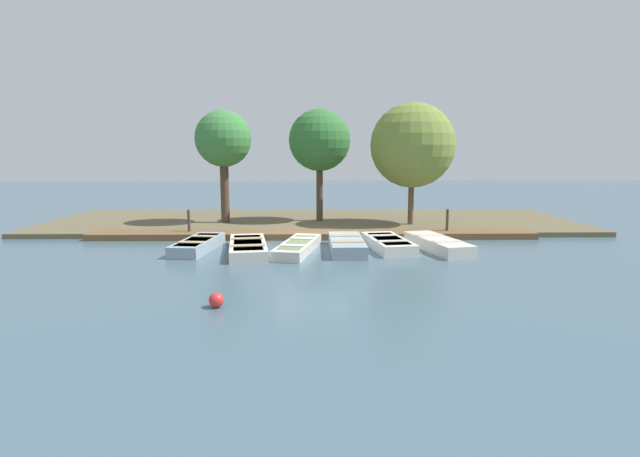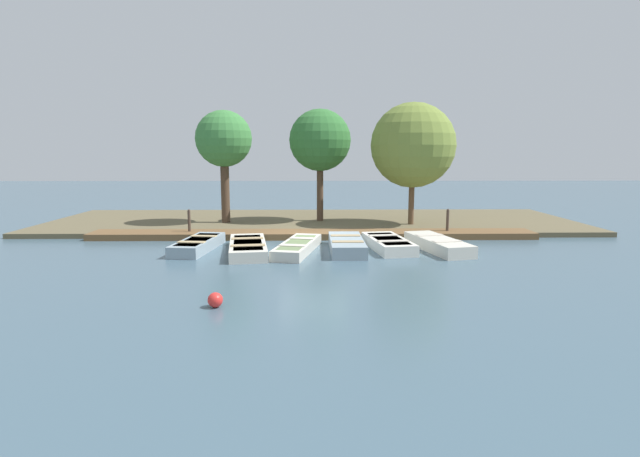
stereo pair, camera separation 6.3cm
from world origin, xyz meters
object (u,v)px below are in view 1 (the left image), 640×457
(rowboat_1, at_px, (248,247))
(park_tree_far_left, at_px, (223,140))
(rowboat_4, at_px, (388,243))
(rowboat_3, at_px, (347,244))
(rowboat_5, at_px, (438,244))
(mooring_post_near, at_px, (189,223))
(rowboat_0, at_px, (198,244))
(park_tree_center, at_px, (412,145))
(mooring_post_far, at_px, (447,223))
(park_tree_left, at_px, (320,141))
(buoy, at_px, (216,300))
(rowboat_2, at_px, (298,247))

(rowboat_1, height_order, park_tree_far_left, park_tree_far_left)
(rowboat_1, xyz_separation_m, rowboat_4, (-0.53, 4.79, 0.01))
(rowboat_3, bearing_deg, rowboat_5, 92.09)
(rowboat_1, relative_size, park_tree_far_left, 0.71)
(mooring_post_near, xyz_separation_m, park_tree_far_left, (-2.84, 0.95, 3.28))
(mooring_post_near, distance_m, park_tree_far_left, 4.44)
(rowboat_0, relative_size, park_tree_far_left, 0.63)
(rowboat_3, distance_m, rowboat_4, 1.50)
(rowboat_3, xyz_separation_m, park_tree_center, (-4.93, 3.16, 3.39))
(rowboat_1, bearing_deg, rowboat_3, 85.97)
(rowboat_3, height_order, mooring_post_far, mooring_post_far)
(mooring_post_far, xyz_separation_m, park_tree_center, (-2.15, -1.03, 3.05))
(rowboat_5, bearing_deg, rowboat_3, -100.90)
(rowboat_0, relative_size, park_tree_center, 0.60)
(rowboat_0, height_order, park_tree_left, park_tree_left)
(rowboat_4, distance_m, park_tree_far_left, 9.16)
(rowboat_0, distance_m, rowboat_5, 8.24)
(mooring_post_near, relative_size, mooring_post_far, 1.00)
(rowboat_3, relative_size, rowboat_5, 0.90)
(rowboat_4, relative_size, park_tree_left, 0.61)
(park_tree_left, distance_m, park_tree_center, 4.15)
(rowboat_5, xyz_separation_m, park_tree_left, (-6.03, -3.95, 3.62))
(buoy, relative_size, park_tree_center, 0.06)
(buoy, bearing_deg, rowboat_1, -179.51)
(mooring_post_far, distance_m, buoy, 11.68)
(mooring_post_near, relative_size, park_tree_left, 0.21)
(buoy, height_order, park_tree_left, park_tree_left)
(rowboat_1, relative_size, mooring_post_far, 3.27)
(mooring_post_near, height_order, mooring_post_far, same)
(buoy, bearing_deg, rowboat_2, 165.06)
(rowboat_4, distance_m, buoy, 8.04)
(rowboat_5, distance_m, mooring_post_far, 2.89)
(rowboat_0, distance_m, buoy, 6.66)
(rowboat_0, xyz_separation_m, rowboat_1, (0.45, 1.76, -0.01))
(mooring_post_near, bearing_deg, rowboat_5, 73.70)
(rowboat_4, relative_size, rowboat_5, 0.90)
(mooring_post_far, bearing_deg, park_tree_far_left, -107.11)
(rowboat_5, bearing_deg, park_tree_left, -159.74)
(rowboat_1, relative_size, mooring_post_near, 3.27)
(rowboat_2, bearing_deg, rowboat_0, -83.99)
(rowboat_2, distance_m, buoy, 6.27)
(rowboat_1, xyz_separation_m, park_tree_center, (-5.16, 6.49, 3.42))
(rowboat_4, bearing_deg, park_tree_far_left, -137.33)
(rowboat_1, bearing_deg, park_tree_left, 150.44)
(rowboat_4, height_order, park_tree_center, park_tree_center)
(rowboat_0, height_order, rowboat_2, rowboat_0)
(mooring_post_far, distance_m, park_tree_center, 3.87)
(buoy, distance_m, park_tree_far_left, 12.50)
(park_tree_far_left, bearing_deg, mooring_post_far, 72.89)
(rowboat_3, distance_m, park_tree_far_left, 8.38)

